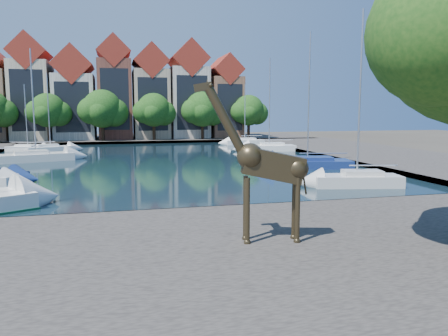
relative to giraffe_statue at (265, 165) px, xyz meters
The scene contains 24 objects.
ground 7.20m from the giraffe_statue, 101.40° to the left, with size 160.00×160.00×0.00m, color #38332B.
water_basin 30.46m from the giraffe_statue, 92.39° to the left, with size 38.00×50.00×0.08m, color black.
near_quay 3.41m from the giraffe_statue, 149.55° to the right, with size 50.00×14.00×0.50m, color #48433E.
far_quay 62.35m from the giraffe_statue, 91.16° to the left, with size 60.00×16.00×0.50m, color #48433E.
right_quay 38.58m from the giraffe_statue, 51.89° to the left, with size 14.00×52.00×0.50m, color #48433E.
townhouse_west_mid 65.05m from the giraffe_statue, 106.35° to the left, with size 5.94×9.18×16.79m.
townhouse_west_inner 63.48m from the giraffe_statue, 100.70° to the left, with size 6.43×9.18×15.15m.
townhouse_center 62.67m from the giraffe_statue, 94.83° to the left, with size 5.44×9.18×16.93m.
townhouse_east_inner 62.41m from the giraffe_statue, 89.32° to the left, with size 5.94×9.18×15.79m.
townhouse_east_mid 62.85m from the giraffe_statue, 83.37° to the left, with size 6.43×9.18×16.65m.
townhouse_east_end 63.86m from the giraffe_statue, 77.55° to the left, with size 5.44×9.18×14.43m.
far_tree_west 58.77m from the giraffe_statue, 104.96° to the left, with size 6.76×5.20×7.36m.
far_tree_mid_west 57.23m from the giraffe_statue, 97.18° to the left, with size 7.80×6.00×8.00m.
far_tree_mid_east 56.79m from the giraffe_statue, 89.16° to the left, with size 7.02×5.40×7.52m.
far_tree_east 57.47m from the giraffe_statue, 81.14° to the left, with size 7.54×5.80×7.84m.
far_tree_far_east 59.22m from the giraffe_statue, 73.48° to the left, with size 6.76×5.20×7.36m.
giraffe_statue is the anchor object (origin of this frame).
sailboat_left_c 35.68m from the giraffe_statue, 111.88° to the left, with size 7.61×4.54×11.30m.
sailboat_left_d 45.21m from the giraffe_statue, 107.09° to the left, with size 6.01×4.07×9.67m.
sailboat_left_e 48.11m from the giraffe_statue, 109.79° to the left, with size 5.48×3.38×8.41m.
sailboat_right_a 16.11m from the giraffe_statue, 47.52° to the left, with size 6.21×3.28×11.78m.
sailboat_right_b 24.58m from the giraffe_statue, 61.77° to the left, with size 8.19×4.23×12.02m.
sailboat_right_c 40.43m from the giraffe_statue, 70.09° to the left, with size 6.78×2.97×11.67m.
sailboat_right_d 50.85m from the giraffe_statue, 74.30° to the left, with size 5.88×2.18×9.00m.
Camera 1 is at (-3.87, -21.03, 5.28)m, focal length 35.00 mm.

